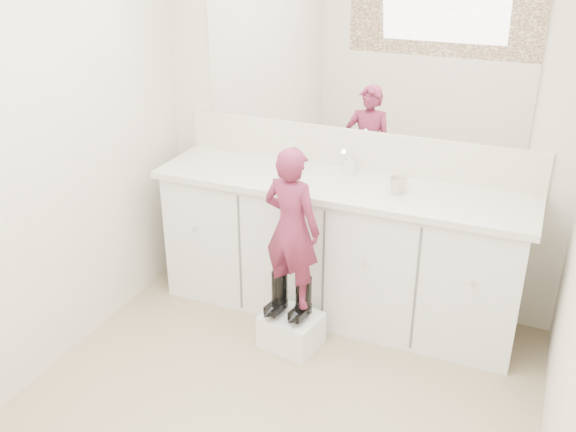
% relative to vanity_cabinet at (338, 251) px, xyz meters
% --- Properties ---
extents(wall_back, '(2.60, 0.00, 2.60)m').
position_rel_vanity_cabinet_xyz_m(wall_back, '(0.00, 0.27, 0.77)').
color(wall_back, beige).
rests_on(wall_back, floor).
extents(wall_left, '(0.00, 3.00, 3.00)m').
position_rel_vanity_cabinet_xyz_m(wall_left, '(-1.30, -1.23, 0.78)').
color(wall_left, beige).
rests_on(wall_left, floor).
extents(vanity_cabinet, '(2.20, 0.55, 0.85)m').
position_rel_vanity_cabinet_xyz_m(vanity_cabinet, '(0.00, 0.00, 0.00)').
color(vanity_cabinet, silver).
rests_on(vanity_cabinet, floor).
extents(countertop, '(2.28, 0.58, 0.04)m').
position_rel_vanity_cabinet_xyz_m(countertop, '(0.00, -0.01, 0.45)').
color(countertop, beige).
rests_on(countertop, vanity_cabinet).
extents(backsplash, '(2.28, 0.03, 0.25)m').
position_rel_vanity_cabinet_xyz_m(backsplash, '(0.00, 0.26, 0.59)').
color(backsplash, beige).
rests_on(backsplash, countertop).
extents(mirror, '(2.00, 0.02, 1.00)m').
position_rel_vanity_cabinet_xyz_m(mirror, '(0.00, 0.26, 1.22)').
color(mirror, white).
rests_on(mirror, wall_back).
extents(faucet, '(0.08, 0.08, 0.10)m').
position_rel_vanity_cabinet_xyz_m(faucet, '(0.00, 0.15, 0.52)').
color(faucet, silver).
rests_on(faucet, countertop).
extents(cup, '(0.13, 0.13, 0.10)m').
position_rel_vanity_cabinet_xyz_m(cup, '(0.35, -0.04, 0.51)').
color(cup, '#C2B39B').
rests_on(cup, countertop).
extents(soap_bottle, '(0.11, 0.11, 0.18)m').
position_rel_vanity_cabinet_xyz_m(soap_bottle, '(-0.34, 0.07, 0.56)').
color(soap_bottle, silver).
rests_on(soap_bottle, countertop).
extents(step_stool, '(0.36, 0.32, 0.21)m').
position_rel_vanity_cabinet_xyz_m(step_stool, '(-0.12, -0.48, -0.32)').
color(step_stool, white).
rests_on(step_stool, floor).
extents(boot_left, '(0.13, 0.19, 0.27)m').
position_rel_vanity_cabinet_xyz_m(boot_left, '(-0.20, -0.48, -0.08)').
color(boot_left, black).
rests_on(boot_left, step_stool).
extents(boot_right, '(0.13, 0.19, 0.27)m').
position_rel_vanity_cabinet_xyz_m(boot_right, '(-0.05, -0.48, -0.08)').
color(boot_right, black).
rests_on(boot_right, step_stool).
extents(toddler, '(0.37, 0.28, 0.93)m').
position_rel_vanity_cabinet_xyz_m(toddler, '(-0.12, -0.48, 0.35)').
color(toddler, '#A3325E').
rests_on(toddler, step_stool).
extents(toothbrush, '(0.14, 0.03, 0.06)m').
position_rel_vanity_cabinet_xyz_m(toothbrush, '(-0.05, -0.48, 0.43)').
color(toothbrush, '#CF509A').
rests_on(toothbrush, toddler).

